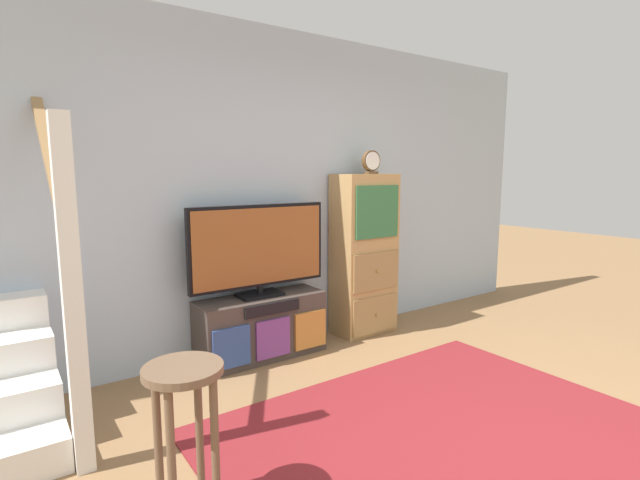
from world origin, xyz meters
name	(u,v)px	position (x,y,z in m)	size (l,w,h in m)	color
back_wall	(276,191)	(0.00, 2.46, 1.35)	(6.40, 0.12, 2.70)	#A8BCD1
area_rug	(436,431)	(0.00, 0.60, 0.01)	(2.60, 1.80, 0.01)	maroon
media_console	(262,327)	(-0.30, 2.19, 0.26)	(1.06, 0.38, 0.51)	#423833
television	(259,248)	(-0.30, 2.22, 0.91)	(1.19, 0.22, 0.75)	black
side_cabinet	(364,255)	(0.80, 2.20, 0.75)	(0.58, 0.38, 1.50)	tan
desk_clock	(371,162)	(0.85, 2.19, 1.61)	(0.19, 0.08, 0.21)	#4C3823
bar_stool_near	(185,406)	(-1.43, 0.76, 0.53)	(0.34, 0.34, 0.71)	brown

